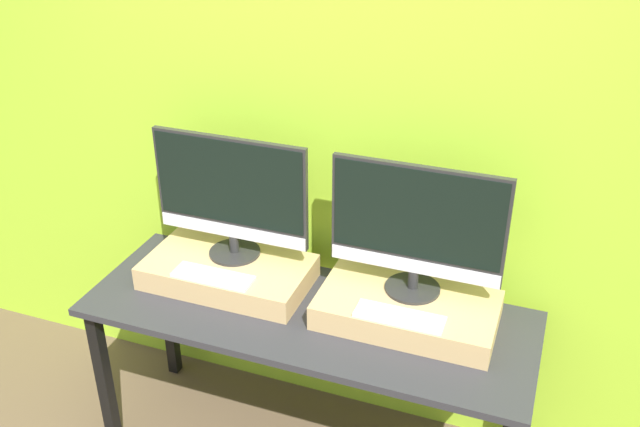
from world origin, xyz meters
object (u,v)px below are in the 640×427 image
at_px(monitor_left, 231,194).
at_px(keyboard_left, 213,276).
at_px(keyboard_right, 400,316).
at_px(monitor_right, 417,226).

distance_m(monitor_left, keyboard_left, 0.34).
distance_m(keyboard_left, keyboard_right, 0.76).
bearing_deg(keyboard_left, monitor_right, 14.15).
height_order(monitor_left, monitor_right, same).
distance_m(keyboard_left, monitor_right, 0.83).
relative_size(monitor_left, monitor_right, 1.00).
bearing_deg(monitor_left, keyboard_right, -14.15).
bearing_deg(keyboard_right, monitor_right, 90.00).
bearing_deg(keyboard_right, monitor_left, 165.85).
relative_size(monitor_right, keyboard_right, 1.99).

